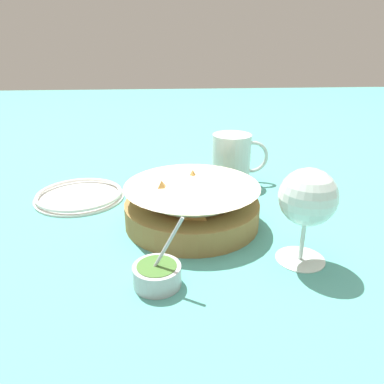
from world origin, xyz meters
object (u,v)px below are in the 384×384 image
Objects in this scene: sauce_cup at (157,274)px; side_plate at (80,195)px; beer_mug at (232,160)px; wine_glass at (308,200)px; food_basket at (192,206)px.

sauce_cup reaches higher than side_plate.
sauce_cup is at bearing -113.74° from beer_mug.
side_plate is at bearing 145.45° from wine_glass.
side_plate is (-0.36, -0.08, -0.05)m from beer_mug.
sauce_cup is 0.37m from side_plate.
wine_glass is at bearing -40.63° from food_basket.
wine_glass is (0.23, 0.05, 0.09)m from sauce_cup.
food_basket is 0.20m from sauce_cup.
food_basket is at bearing -117.89° from beer_mug.
food_basket is at bearing 139.37° from wine_glass.
wine_glass is 0.79× the size of side_plate.
wine_glass is 0.37m from beer_mug.
food_basket is 1.31× the size of side_plate.
wine_glass reaches higher than side_plate.
food_basket is 0.28m from side_plate.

